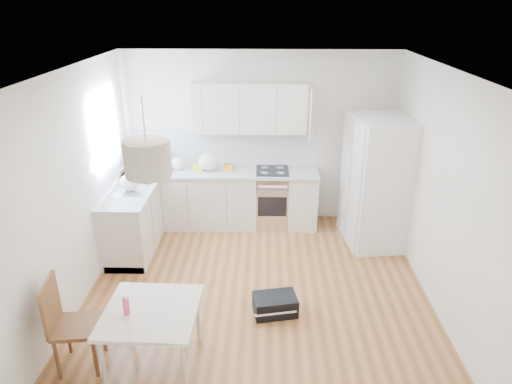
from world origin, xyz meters
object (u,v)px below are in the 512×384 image
Objects in this scene: gym_bag at (275,305)px; dining_chair at (77,324)px; dining_table at (151,316)px; refrigerator at (378,183)px.

dining_chair is at bearing -167.41° from gym_bag.
dining_table is 1.56m from gym_bag.
refrigerator is at bearing 31.04° from dining_chair.
dining_table is at bearing -142.57° from refrigerator.
dining_table is 0.75m from dining_chair.
refrigerator is at bearing 46.02° from dining_table.
refrigerator reaches higher than dining_chair.
dining_chair is (-0.74, 0.02, -0.12)m from dining_table.
refrigerator reaches higher than dining_table.
gym_bag is at bearing 37.77° from dining_table.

